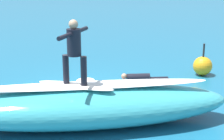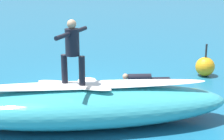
{
  "view_description": "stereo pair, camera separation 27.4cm",
  "coord_description": "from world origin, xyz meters",
  "px_view_note": "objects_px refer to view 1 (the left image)",
  "views": [
    {
      "loc": [
        1.7,
        11.4,
        4.17
      ],
      "look_at": [
        -0.85,
        1.01,
        1.05
      ],
      "focal_mm": 56.32,
      "sensor_mm": 36.0,
      "label": 1
    },
    {
      "loc": [
        1.44,
        11.46,
        4.17
      ],
      "look_at": [
        -0.85,
        1.01,
        1.05
      ],
      "focal_mm": 56.32,
      "sensor_mm": 36.0,
      "label": 2
    }
  ],
  "objects_px": {
    "surfer_riding": "(74,47)",
    "surfboard_paddling": "(138,82)",
    "buoy_marker": "(203,66)",
    "surfboard_riding": "(75,86)",
    "surfer_paddling": "(142,78)"
  },
  "relations": [
    {
      "from": "surfer_riding",
      "to": "surfboard_paddling",
      "type": "height_order",
      "value": "surfer_riding"
    },
    {
      "from": "surfboard_riding",
      "to": "surfboard_paddling",
      "type": "xyz_separation_m",
      "value": [
        -2.78,
        -3.09,
        -1.12
      ]
    },
    {
      "from": "surfboard_paddling",
      "to": "surfer_paddling",
      "type": "height_order",
      "value": "surfer_paddling"
    },
    {
      "from": "surfer_riding",
      "to": "buoy_marker",
      "type": "bearing_deg",
      "value": -114.97
    },
    {
      "from": "surfer_paddling",
      "to": "surfer_riding",
      "type": "bearing_deg",
      "value": 55.57
    },
    {
      "from": "surfer_riding",
      "to": "buoy_marker",
      "type": "distance_m",
      "value": 6.85
    },
    {
      "from": "surfboard_riding",
      "to": "surfer_paddling",
      "type": "relative_size",
      "value": 1.22
    },
    {
      "from": "surfboard_riding",
      "to": "buoy_marker",
      "type": "distance_m",
      "value": 6.65
    },
    {
      "from": "surfboard_paddling",
      "to": "buoy_marker",
      "type": "relative_size",
      "value": 1.78
    },
    {
      "from": "surfboard_paddling",
      "to": "surfer_paddling",
      "type": "distance_m",
      "value": 0.22
    },
    {
      "from": "surfer_riding",
      "to": "surfer_paddling",
      "type": "distance_m",
      "value": 4.67
    },
    {
      "from": "surfer_paddling",
      "to": "buoy_marker",
      "type": "distance_m",
      "value": 2.74
    },
    {
      "from": "surfboard_paddling",
      "to": "surfer_riding",
      "type": "bearing_deg",
      "value": 57.11
    },
    {
      "from": "surfboard_riding",
      "to": "surfer_riding",
      "type": "height_order",
      "value": "surfer_riding"
    },
    {
      "from": "buoy_marker",
      "to": "surfboard_paddling",
      "type": "bearing_deg",
      "value": 7.8
    }
  ]
}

